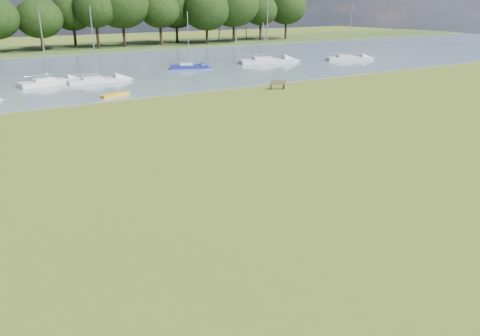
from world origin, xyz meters
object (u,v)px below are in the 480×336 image
sailboat_8 (189,65)px  kayak (115,95)px  riverbank_bench (278,85)px  sailboat_3 (47,81)px  sailboat_7 (348,57)px  sailboat_4 (266,59)px  sailboat_9 (96,79)px

sailboat_8 → kayak: bearing=-115.6°
riverbank_bench → sailboat_8: (-0.86, 17.82, -0.01)m
kayak → sailboat_3: (-3.90, 9.63, 0.30)m
riverbank_bench → sailboat_7: 26.46m
sailboat_7 → kayak: bearing=-142.1°
kayak → sailboat_3: bearing=94.3°
sailboat_3 → sailboat_8: size_ratio=1.09×
sailboat_3 → sailboat_8: sailboat_3 is taller
riverbank_bench → sailboat_4: size_ratio=0.15×
riverbank_bench → sailboat_4: bearing=76.9°
sailboat_3 → riverbank_bench: bearing=-51.3°
sailboat_3 → sailboat_8: bearing=-2.4°
sailboat_3 → sailboat_8: (17.65, 3.50, -0.02)m
riverbank_bench → sailboat_7: size_ratio=0.20×
riverbank_bench → kayak: bearing=-179.1°
sailboat_4 → kayak: bearing=-136.0°
sailboat_3 → sailboat_7: size_ratio=0.95×
sailboat_7 → sailboat_8: (-23.49, 4.11, -0.03)m
sailboat_3 → sailboat_8: 17.99m
sailboat_3 → sailboat_7: (41.15, -0.61, 0.00)m
sailboat_4 → sailboat_7: bearing=1.9°
sailboat_4 → sailboat_7: sailboat_4 is taller
riverbank_bench → sailboat_9: bearing=155.4°
sailboat_4 → sailboat_8: bearing=-165.7°
riverbank_bench → sailboat_3: bearing=161.0°
sailboat_9 → sailboat_8: bearing=25.7°
sailboat_3 → sailboat_7: bearing=-14.4°
kayak → sailboat_8: 19.02m
riverbank_bench → sailboat_4: 20.14m
riverbank_bench → sailboat_3: (-18.51, 14.32, 0.02)m
riverbank_bench → sailboat_9: (-13.89, 13.08, -0.02)m
kayak → sailboat_3: size_ratio=0.36×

